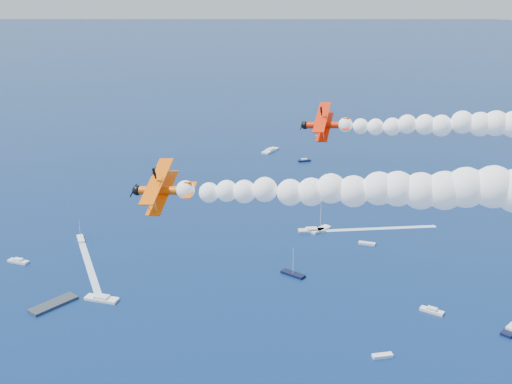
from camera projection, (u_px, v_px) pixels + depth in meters
The scene contains 5 objects.
biplane_lead at pixel (326, 125), 107.36m from camera, with size 8.20×9.20×5.54m, color red, non-canonical shape.
biplane_trail at pixel (164, 190), 82.19m from camera, with size 8.27×9.28×5.59m, color #F75C05, non-canonical shape.
smoke_trail_trail at pixel (456, 189), 74.35m from camera, with size 67.06×31.44×12.38m, color white, non-canonical shape.
spectator_boats at pixel (447, 259), 192.57m from camera, with size 218.22×167.98×0.70m.
boat_wakes at pixel (435, 315), 162.56m from camera, with size 199.92×176.12×0.04m.
Camera 1 is at (51.26, -60.54, 83.78)m, focal length 45.46 mm.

